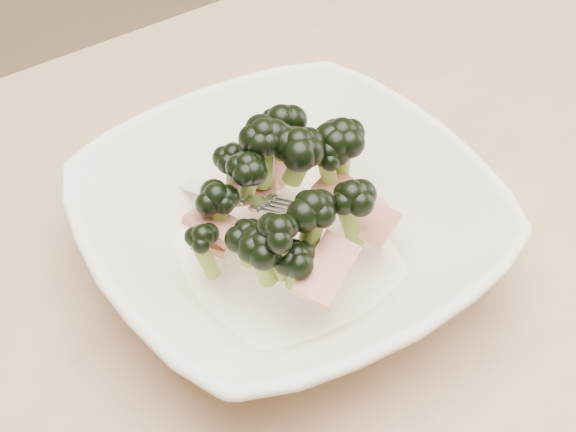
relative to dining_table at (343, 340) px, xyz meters
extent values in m
cube|color=tan|center=(0.00, 0.00, 0.08)|extent=(1.20, 0.80, 0.04)
cylinder|color=tan|center=(0.55, 0.35, -0.30)|extent=(0.06, 0.06, 0.71)
imported|color=white|center=(-0.04, 0.03, 0.14)|extent=(0.31, 0.31, 0.07)
cylinder|color=olive|center=(0.02, 0.05, 0.16)|extent=(0.02, 0.02, 0.05)
ellipsoid|color=black|center=(0.02, 0.05, 0.19)|extent=(0.04, 0.04, 0.03)
cylinder|color=olive|center=(-0.03, 0.07, 0.18)|extent=(0.03, 0.02, 0.05)
ellipsoid|color=black|center=(-0.03, 0.07, 0.20)|extent=(0.04, 0.04, 0.03)
cylinder|color=olive|center=(0.00, 0.09, 0.15)|extent=(0.02, 0.03, 0.05)
ellipsoid|color=black|center=(0.00, 0.09, 0.18)|extent=(0.04, 0.04, 0.03)
cylinder|color=olive|center=(-0.08, 0.01, 0.16)|extent=(0.01, 0.01, 0.03)
ellipsoid|color=black|center=(-0.08, 0.01, 0.17)|extent=(0.03, 0.03, 0.02)
cylinder|color=olive|center=(-0.06, 0.05, 0.17)|extent=(0.02, 0.02, 0.04)
ellipsoid|color=black|center=(-0.06, 0.05, 0.19)|extent=(0.03, 0.03, 0.03)
cylinder|color=olive|center=(-0.08, -0.01, 0.16)|extent=(0.02, 0.02, 0.04)
ellipsoid|color=black|center=(-0.08, -0.01, 0.18)|extent=(0.03, 0.03, 0.03)
cylinder|color=olive|center=(-0.07, -0.01, 0.16)|extent=(0.02, 0.02, 0.05)
ellipsoid|color=black|center=(-0.07, -0.01, 0.19)|extent=(0.03, 0.03, 0.03)
cylinder|color=olive|center=(-0.08, 0.06, 0.15)|extent=(0.02, 0.02, 0.04)
ellipsoid|color=black|center=(-0.08, 0.06, 0.18)|extent=(0.03, 0.03, 0.03)
cylinder|color=olive|center=(0.01, 0.04, 0.16)|extent=(0.02, 0.01, 0.03)
ellipsoid|color=black|center=(0.01, 0.04, 0.18)|extent=(0.03, 0.03, 0.03)
cylinder|color=olive|center=(-0.04, -0.01, 0.17)|extent=(0.03, 0.02, 0.04)
ellipsoid|color=black|center=(-0.04, -0.01, 0.19)|extent=(0.04, 0.04, 0.03)
cylinder|color=olive|center=(-0.11, 0.03, 0.14)|extent=(0.02, 0.02, 0.04)
ellipsoid|color=black|center=(-0.11, 0.03, 0.17)|extent=(0.03, 0.03, 0.02)
cylinder|color=olive|center=(-0.02, 0.05, 0.18)|extent=(0.02, 0.02, 0.04)
ellipsoid|color=black|center=(-0.02, 0.05, 0.20)|extent=(0.04, 0.04, 0.03)
cylinder|color=olive|center=(-0.05, 0.09, 0.16)|extent=(0.02, 0.02, 0.03)
ellipsoid|color=black|center=(-0.05, 0.09, 0.17)|extent=(0.03, 0.03, 0.02)
cylinder|color=olive|center=(-0.01, -0.01, 0.16)|extent=(0.02, 0.02, 0.05)
ellipsoid|color=black|center=(-0.01, -0.01, 0.19)|extent=(0.03, 0.03, 0.03)
cylinder|color=olive|center=(-0.07, -0.02, 0.15)|extent=(0.02, 0.01, 0.03)
ellipsoid|color=black|center=(-0.07, -0.02, 0.17)|extent=(0.03, 0.03, 0.02)
cylinder|color=olive|center=(0.03, 0.06, 0.15)|extent=(0.02, 0.01, 0.04)
ellipsoid|color=black|center=(0.03, 0.06, 0.18)|extent=(0.03, 0.03, 0.03)
cube|color=maroon|center=(0.01, -0.01, 0.15)|extent=(0.05, 0.05, 0.02)
cube|color=maroon|center=(-0.05, -0.03, 0.16)|extent=(0.06, 0.05, 0.02)
cube|color=maroon|center=(-0.09, 0.05, 0.15)|extent=(0.04, 0.05, 0.02)
cube|color=maroon|center=(-0.08, 0.05, 0.14)|extent=(0.05, 0.04, 0.01)
cube|color=maroon|center=(-0.01, 0.09, 0.14)|extent=(0.05, 0.05, 0.02)
cube|color=maroon|center=(-0.04, 0.08, 0.15)|extent=(0.06, 0.06, 0.02)
cube|color=maroon|center=(0.01, 0.02, 0.15)|extent=(0.04, 0.06, 0.02)
camera|label=1|loc=(-0.28, -0.31, 0.57)|focal=50.00mm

